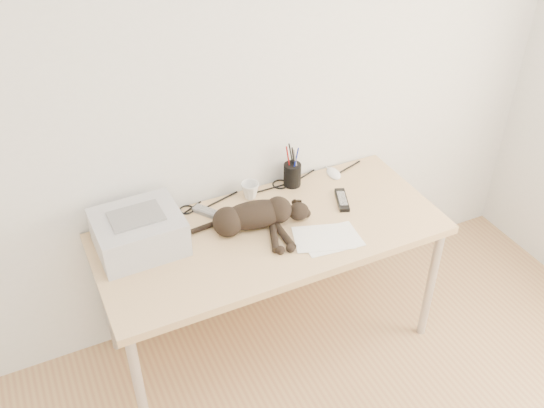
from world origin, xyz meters
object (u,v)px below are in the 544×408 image
desk (263,242)px  cat (251,217)px  mouse (334,171)px  mug (250,190)px  pen_cup (292,174)px  printer (139,232)px

desk → cat: (-0.07, -0.03, 0.19)m
cat → mouse: (0.57, 0.23, -0.04)m
desk → mouse: mouse is taller
mug → pen_cup: size_ratio=0.40×
mug → pen_cup: pen_cup is taller
desk → mug: (0.02, 0.19, 0.17)m
pen_cup → desk: bearing=-141.6°
desk → pen_cup: 0.38m
printer → cat: bearing=-10.1°
mug → pen_cup: 0.24m
mouse → cat: bearing=-151.3°
cat → mouse: size_ratio=5.42×
cat → pen_cup: pen_cup is taller
desk → mug: mug is taller
mug → mouse: 0.48m
desk → printer: bearing=174.3°
printer → cat: size_ratio=0.61×
pen_cup → mouse: bearing=-2.2°
mug → mouse: (0.47, 0.00, -0.02)m
pen_cup → printer: bearing=-170.0°
cat → mouse: cat is taller
cat → pen_cup: 0.40m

